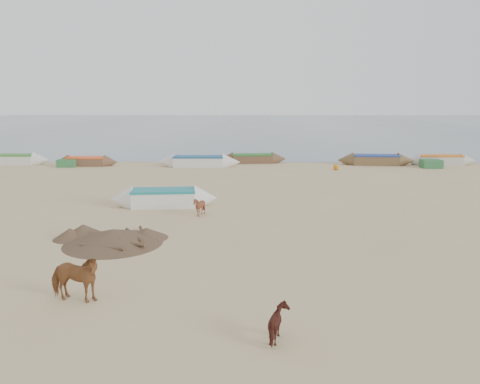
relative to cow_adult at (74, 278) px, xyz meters
name	(u,v)px	position (x,y,z in m)	size (l,w,h in m)	color
ground	(238,237)	(4.17, 6.07, -0.66)	(140.00, 140.00, 0.00)	tan
sea	(248,125)	(4.17, 88.07, -0.65)	(160.00, 160.00, 0.00)	slate
cow_adult	(74,278)	(0.00, 0.00, 0.00)	(0.71, 1.55, 1.31)	brown
calf_front	(199,206)	(2.30, 9.39, -0.21)	(0.73, 0.82, 0.90)	brown
calf_right	(280,324)	(5.32, -1.92, -0.26)	(0.78, 0.67, 0.79)	#4D2018
near_canoe	(164,198)	(0.31, 11.31, -0.22)	(5.35, 1.36, 0.87)	silver
debris_pile	(113,236)	(-0.47, 5.12, -0.38)	(3.70, 3.70, 0.56)	brown
waterline_canoes	(249,160)	(4.57, 26.56, -0.24)	(60.21, 4.37, 0.91)	brown
beach_clutter	(298,163)	(8.51, 25.76, -0.36)	(44.20, 4.15, 0.64)	#316E3B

